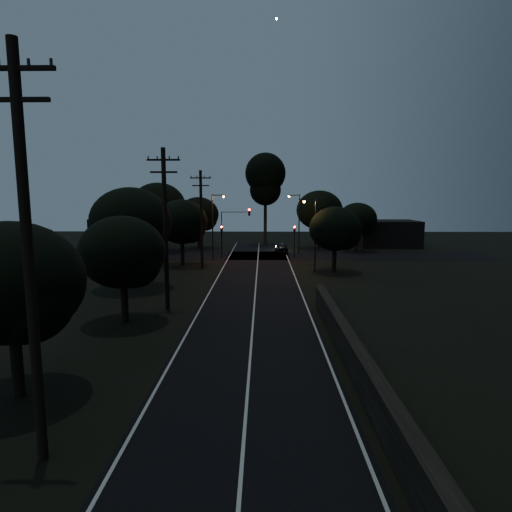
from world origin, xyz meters
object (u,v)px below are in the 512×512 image
object	(u,v)px
utility_pole_near	(28,253)
car	(282,248)
streetlight_c	(314,230)
streetlight_a	(214,222)
utility_pole_mid	(165,227)
streetlight_b	(298,220)
signal_left	(222,236)
utility_pole_far	(201,218)
signal_mast	(235,224)
signal_right	(294,236)
tall_pine	(265,179)

from	to	relation	value
utility_pole_near	car	bearing A→B (deg)	78.84
utility_pole_near	streetlight_c	world-z (taller)	utility_pole_near
streetlight_a	car	xyz separation A→B (m)	(8.51, 6.62, -3.96)
utility_pole_mid	streetlight_b	xyz separation A→B (m)	(11.31, 29.00, -1.10)
streetlight_b	car	world-z (taller)	streetlight_b
utility_pole_near	signal_left	size ratio (longest dim) A/B	2.93
streetlight_c	car	size ratio (longest dim) A/B	1.90
utility_pole_mid	utility_pole_far	distance (m)	17.00
signal_mast	streetlight_a	distance (m)	3.13
streetlight_b	streetlight_c	size ratio (longest dim) A/B	1.07
utility_pole_mid	signal_right	bearing A→B (deg)	67.01
tall_pine	signal_left	world-z (taller)	tall_pine
tall_pine	streetlight_c	bearing A→B (deg)	-79.07
utility_pole_mid	signal_mast	size ratio (longest dim) A/B	1.76
utility_pole_mid	signal_left	distance (m)	25.19
streetlight_c	streetlight_b	bearing A→B (deg)	92.14
utility_pole_near	streetlight_a	distance (m)	40.04
utility_pole_far	signal_mast	distance (m)	8.64
tall_pine	signal_right	bearing A→B (deg)	-76.51
signal_right	utility_pole_far	bearing A→B (deg)	-143.00
streetlight_a	car	bearing A→B (deg)	37.90
utility_pole_near	streetlight_c	size ratio (longest dim) A/B	1.60
utility_pole_far	signal_left	distance (m)	8.53
utility_pole_far	streetlight_c	world-z (taller)	utility_pole_far
signal_mast	utility_pole_near	bearing A→B (deg)	-94.20
utility_pole_near	utility_pole_far	bearing A→B (deg)	90.00
utility_pole_near	utility_pole_far	xyz separation A→B (m)	(0.00, 34.00, -0.76)
tall_pine	streetlight_a	world-z (taller)	tall_pine
signal_right	car	xyz separation A→B (m)	(-1.40, 4.64, -2.16)
signal_left	signal_right	world-z (taller)	same
utility_pole_mid	signal_left	size ratio (longest dim) A/B	2.68
tall_pine	streetlight_a	bearing A→B (deg)	-110.36
streetlight_a	utility_pole_near	bearing A→B (deg)	-90.99
streetlight_b	car	distance (m)	4.53
utility_pole_mid	car	world-z (taller)	utility_pole_mid
utility_pole_far	utility_pole_near	bearing A→B (deg)	-90.00
signal_right	signal_mast	size ratio (longest dim) A/B	0.66
signal_mast	streetlight_b	size ratio (longest dim) A/B	0.78
signal_left	signal_right	size ratio (longest dim) A/B	1.00
signal_left	car	distance (m)	9.33
utility_pole_far	streetlight_b	distance (m)	16.51
utility_pole_near	streetlight_a	bearing A→B (deg)	89.01
utility_pole_far	signal_right	world-z (taller)	utility_pole_far
utility_pole_far	car	distance (m)	16.34
streetlight_a	signal_left	bearing A→B (deg)	70.41
utility_pole_near	tall_pine	xyz separation A→B (m)	(7.00, 57.00, 4.25)
signal_left	streetlight_c	xyz separation A→B (m)	(10.43, -9.99, 1.51)
streetlight_c	utility_pole_mid	bearing A→B (deg)	-128.26
utility_pole_mid	car	distance (m)	31.43
tall_pine	streetlight_b	size ratio (longest dim) A/B	1.82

